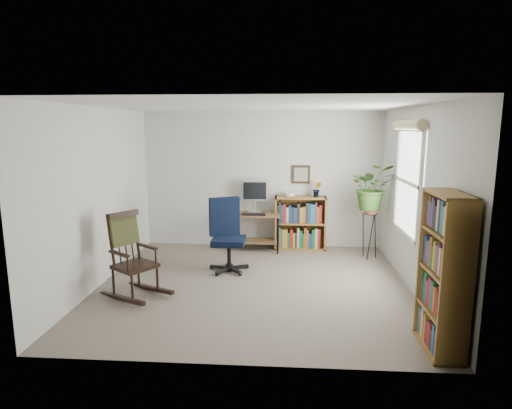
# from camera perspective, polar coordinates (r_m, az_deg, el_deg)

# --- Properties ---
(floor) EXTENTS (4.20, 4.00, 0.00)m
(floor) POSITION_cam_1_polar(r_m,az_deg,el_deg) (5.96, -0.27, -10.68)
(floor) COLOR slate
(floor) RESTS_ON ground
(ceiling) EXTENTS (4.20, 4.00, 0.00)m
(ceiling) POSITION_cam_1_polar(r_m,az_deg,el_deg) (5.57, -0.29, 13.04)
(ceiling) COLOR silver
(ceiling) RESTS_ON ground
(wall_back) EXTENTS (4.20, 0.00, 2.40)m
(wall_back) POSITION_cam_1_polar(r_m,az_deg,el_deg) (7.62, 0.84, 3.29)
(wall_back) COLOR silver
(wall_back) RESTS_ON ground
(wall_front) EXTENTS (4.20, 0.00, 2.40)m
(wall_front) POSITION_cam_1_polar(r_m,az_deg,el_deg) (3.69, -2.60, -4.44)
(wall_front) COLOR silver
(wall_front) RESTS_ON ground
(wall_left) EXTENTS (0.00, 4.00, 2.40)m
(wall_left) POSITION_cam_1_polar(r_m,az_deg,el_deg) (6.16, -20.16, 0.95)
(wall_left) COLOR silver
(wall_left) RESTS_ON ground
(wall_right) EXTENTS (0.00, 4.00, 2.40)m
(wall_right) POSITION_cam_1_polar(r_m,az_deg,el_deg) (5.87, 20.61, 0.48)
(wall_right) COLOR silver
(wall_right) RESTS_ON ground
(window) EXTENTS (0.12, 1.20, 1.50)m
(window) POSITION_cam_1_polar(r_m,az_deg,el_deg) (6.12, 19.58, 2.81)
(window) COLOR white
(window) RESTS_ON wall_right
(desk) EXTENTS (0.90, 0.50, 0.65)m
(desk) POSITION_cam_1_polar(r_m,az_deg,el_deg) (7.49, -0.23, -3.64)
(desk) COLOR brown
(desk) RESTS_ON floor
(monitor) EXTENTS (0.46, 0.16, 0.56)m
(monitor) POSITION_cam_1_polar(r_m,az_deg,el_deg) (7.50, -0.16, 1.11)
(monitor) COLOR silver
(monitor) RESTS_ON desk
(keyboard) EXTENTS (0.40, 0.15, 0.02)m
(keyboard) POSITION_cam_1_polar(r_m,az_deg,el_deg) (7.30, -0.31, -1.30)
(keyboard) COLOR black
(keyboard) RESTS_ON desk
(office_chair) EXTENTS (0.80, 0.80, 1.11)m
(office_chair) POSITION_cam_1_polar(r_m,az_deg,el_deg) (6.36, -3.65, -4.10)
(office_chair) COLOR black
(office_chair) RESTS_ON floor
(rocking_chair) EXTENTS (1.10, 1.01, 1.10)m
(rocking_chair) POSITION_cam_1_polar(r_m,az_deg,el_deg) (5.64, -15.89, -6.43)
(rocking_chair) COLOR black
(rocking_chair) RESTS_ON floor
(low_bookshelf) EXTENTS (0.89, 0.30, 0.94)m
(low_bookshelf) POSITION_cam_1_polar(r_m,az_deg,el_deg) (7.56, 5.91, -2.46)
(low_bookshelf) COLOR olive
(low_bookshelf) RESTS_ON floor
(tall_bookshelf) EXTENTS (0.29, 0.68, 1.55)m
(tall_bookshelf) POSITION_cam_1_polar(r_m,az_deg,el_deg) (4.46, 23.75, -8.41)
(tall_bookshelf) COLOR olive
(tall_bookshelf) RESTS_ON floor
(plant_stand) EXTENTS (0.26, 0.26, 0.88)m
(plant_stand) POSITION_cam_1_polar(r_m,az_deg,el_deg) (7.24, 14.93, -3.58)
(plant_stand) COLOR black
(plant_stand) RESTS_ON floor
(spider_plant) EXTENTS (1.69, 1.88, 1.47)m
(spider_plant) POSITION_cam_1_polar(r_m,az_deg,el_deg) (7.06, 15.35, 5.15)
(spider_plant) COLOR #325C20
(spider_plant) RESTS_ON plant_stand
(potted_plant_small) EXTENTS (0.13, 0.24, 0.11)m
(potted_plant_small) POSITION_cam_1_polar(r_m,az_deg,el_deg) (7.48, 8.13, 1.43)
(potted_plant_small) COLOR #325C20
(potted_plant_small) RESTS_ON low_bookshelf
(framed_picture) EXTENTS (0.32, 0.04, 0.32)m
(framed_picture) POSITION_cam_1_polar(r_m,az_deg,el_deg) (7.57, 6.00, 4.00)
(framed_picture) COLOR black
(framed_picture) RESTS_ON wall_back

